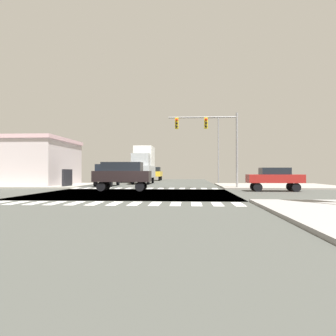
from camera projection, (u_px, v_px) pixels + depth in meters
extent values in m
cube|color=#3F413D|center=(134.00, 194.00, 23.54)|extent=(14.00, 90.00, 0.05)
cube|color=#3F413D|center=(134.00, 194.00, 23.54)|extent=(90.00, 12.00, 0.05)
cube|color=gray|center=(276.00, 186.00, 34.67)|extent=(12.00, 12.00, 0.14)
cube|color=gray|center=(35.00, 185.00, 36.35)|extent=(12.00, 12.00, 0.14)
cube|color=white|center=(16.00, 203.00, 16.56)|extent=(0.50, 2.00, 0.01)
cube|color=white|center=(36.00, 203.00, 16.50)|extent=(0.50, 2.00, 0.01)
cube|color=white|center=(55.00, 203.00, 16.43)|extent=(0.50, 2.00, 0.01)
cube|color=white|center=(75.00, 203.00, 16.37)|extent=(0.50, 2.00, 0.01)
cube|color=white|center=(95.00, 203.00, 16.30)|extent=(0.50, 2.00, 0.01)
cube|color=white|center=(115.00, 203.00, 16.24)|extent=(0.50, 2.00, 0.01)
cube|color=white|center=(135.00, 204.00, 16.17)|extent=(0.50, 2.00, 0.01)
cube|color=white|center=(155.00, 204.00, 16.11)|extent=(0.50, 2.00, 0.01)
cube|color=white|center=(176.00, 204.00, 16.04)|extent=(0.50, 2.00, 0.01)
cube|color=white|center=(196.00, 204.00, 15.98)|extent=(0.50, 2.00, 0.01)
cube|color=white|center=(217.00, 204.00, 15.92)|extent=(0.50, 2.00, 0.01)
cube|color=white|center=(238.00, 204.00, 15.85)|extent=(0.50, 2.00, 0.01)
cube|color=white|center=(77.00, 188.00, 31.26)|extent=(0.50, 2.00, 0.01)
cube|color=white|center=(87.00, 188.00, 31.20)|extent=(0.50, 2.00, 0.01)
cube|color=white|center=(97.00, 188.00, 31.13)|extent=(0.50, 2.00, 0.01)
cube|color=white|center=(108.00, 188.00, 31.07)|extent=(0.50, 2.00, 0.01)
cube|color=white|center=(118.00, 188.00, 31.00)|extent=(0.50, 2.00, 0.01)
cube|color=white|center=(129.00, 188.00, 30.94)|extent=(0.50, 2.00, 0.01)
cube|color=white|center=(139.00, 188.00, 30.87)|extent=(0.50, 2.00, 0.01)
cube|color=white|center=(150.00, 188.00, 30.81)|extent=(0.50, 2.00, 0.01)
cube|color=white|center=(161.00, 188.00, 30.74)|extent=(0.50, 2.00, 0.01)
cube|color=white|center=(172.00, 188.00, 30.68)|extent=(0.50, 2.00, 0.01)
cube|color=white|center=(182.00, 188.00, 30.61)|extent=(0.50, 2.00, 0.01)
cube|color=white|center=(193.00, 188.00, 30.55)|extent=(0.50, 2.00, 0.01)
cube|color=white|center=(204.00, 189.00, 30.48)|extent=(0.50, 2.00, 0.01)
cube|color=white|center=(215.00, 189.00, 30.42)|extent=(0.50, 2.00, 0.01)
cylinder|color=gray|center=(237.00, 151.00, 30.49)|extent=(0.20, 0.20, 7.02)
cylinder|color=gray|center=(203.00, 117.00, 30.72)|extent=(6.32, 0.14, 0.14)
cube|color=yellow|center=(206.00, 123.00, 30.70)|extent=(0.32, 0.40, 1.00)
sphere|color=red|center=(206.00, 119.00, 30.46)|extent=(0.22, 0.22, 0.22)
sphere|color=black|center=(206.00, 123.00, 30.45)|extent=(0.22, 0.22, 0.22)
sphere|color=black|center=(206.00, 126.00, 30.45)|extent=(0.22, 0.22, 0.22)
cube|color=yellow|center=(177.00, 123.00, 30.87)|extent=(0.32, 0.40, 1.00)
sphere|color=red|center=(177.00, 120.00, 30.63)|extent=(0.22, 0.22, 0.22)
sphere|color=black|center=(177.00, 123.00, 30.63)|extent=(0.22, 0.22, 0.22)
sphere|color=black|center=(177.00, 126.00, 30.63)|extent=(0.22, 0.22, 0.22)
cylinder|color=gray|center=(218.00, 150.00, 42.40)|extent=(0.16, 0.16, 8.59)
cylinder|color=gray|center=(213.00, 118.00, 42.49)|extent=(1.40, 0.10, 0.10)
ellipsoid|color=silver|center=(207.00, 118.00, 42.54)|extent=(0.60, 0.32, 0.20)
cube|color=beige|center=(4.00, 164.00, 37.26)|extent=(14.56, 9.88, 4.84)
cube|color=beige|center=(4.00, 141.00, 37.29)|extent=(14.86, 10.18, 0.40)
cube|color=black|center=(67.00, 178.00, 32.74)|extent=(0.24, 2.20, 1.80)
cylinder|color=black|center=(131.00, 180.00, 46.54)|extent=(0.26, 0.68, 0.68)
cylinder|color=black|center=(121.00, 180.00, 46.63)|extent=(0.26, 0.68, 0.68)
cylinder|color=black|center=(135.00, 180.00, 49.45)|extent=(0.26, 0.68, 0.68)
cylinder|color=black|center=(125.00, 180.00, 49.55)|extent=(0.26, 0.68, 0.68)
cube|color=maroon|center=(128.00, 175.00, 48.05)|extent=(1.80, 4.30, 0.66)
cube|color=black|center=(128.00, 171.00, 48.06)|extent=(1.55, 2.24, 0.54)
cylinder|color=black|center=(143.00, 186.00, 27.82)|extent=(0.74, 0.26, 0.74)
cylinder|color=black|center=(140.00, 187.00, 26.26)|extent=(0.74, 0.26, 0.74)
cylinder|color=black|center=(106.00, 186.00, 28.02)|extent=(0.74, 0.26, 0.74)
cylinder|color=black|center=(101.00, 187.00, 26.46)|extent=(0.74, 0.26, 0.74)
cube|color=black|center=(122.00, 176.00, 27.15)|extent=(4.60, 1.96, 0.88)
cube|color=black|center=(122.00, 167.00, 27.16)|extent=(3.22, 1.69, 0.72)
cylinder|color=black|center=(111.00, 183.00, 34.12)|extent=(0.26, 0.74, 0.74)
cylinder|color=black|center=(96.00, 183.00, 34.23)|extent=(0.26, 0.74, 0.74)
cylinder|color=black|center=(118.00, 182.00, 37.58)|extent=(0.26, 0.74, 0.74)
cylinder|color=black|center=(104.00, 182.00, 37.69)|extent=(0.26, 0.74, 0.74)
cube|color=navy|center=(107.00, 175.00, 35.91)|extent=(2.00, 5.10, 0.86)
cube|color=black|center=(105.00, 168.00, 35.03)|extent=(1.76, 1.79, 0.75)
cylinder|color=black|center=(148.00, 181.00, 39.90)|extent=(0.26, 0.80, 0.80)
cylinder|color=black|center=(133.00, 181.00, 40.02)|extent=(0.26, 0.80, 0.80)
cylinder|color=black|center=(153.00, 180.00, 44.78)|extent=(0.26, 0.80, 0.80)
cylinder|color=black|center=(139.00, 180.00, 44.91)|extent=(0.26, 0.80, 0.80)
cube|color=#B0B7BA|center=(143.00, 172.00, 42.41)|extent=(2.40, 7.20, 1.49)
cube|color=white|center=(144.00, 156.00, 43.51)|extent=(2.30, 4.18, 2.56)
cube|color=#B0B7BA|center=(141.00, 160.00, 40.27)|extent=(2.11, 2.02, 1.49)
cylinder|color=black|center=(159.00, 179.00, 56.26)|extent=(0.26, 0.74, 0.74)
cylinder|color=black|center=(150.00, 179.00, 56.36)|extent=(0.26, 0.74, 0.74)
cylinder|color=black|center=(161.00, 178.00, 59.72)|extent=(0.26, 0.74, 0.74)
cylinder|color=black|center=(152.00, 178.00, 59.83)|extent=(0.26, 0.74, 0.74)
cube|color=yellow|center=(156.00, 174.00, 58.05)|extent=(2.00, 5.10, 0.86)
cube|color=black|center=(155.00, 169.00, 57.17)|extent=(1.76, 1.78, 0.75)
cylinder|color=black|center=(291.00, 187.00, 26.97)|extent=(0.68, 0.26, 0.68)
cylinder|color=black|center=(296.00, 187.00, 25.53)|extent=(0.68, 0.26, 0.68)
cylinder|color=black|center=(254.00, 187.00, 27.16)|extent=(0.68, 0.26, 0.68)
cylinder|color=black|center=(258.00, 187.00, 25.72)|extent=(0.68, 0.26, 0.68)
cube|color=maroon|center=(275.00, 179.00, 26.35)|extent=(4.30, 1.80, 0.66)
cube|color=black|center=(275.00, 171.00, 26.36)|extent=(2.24, 1.55, 0.54)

